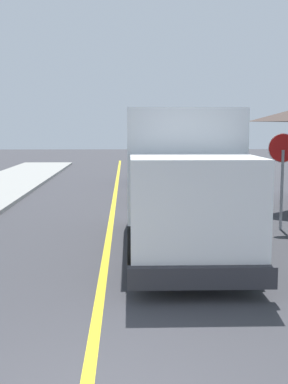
# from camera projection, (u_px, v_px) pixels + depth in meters

# --- Properties ---
(centre_line_yellow) EXTENTS (0.16, 56.00, 0.01)m
(centre_line_yellow) POSITION_uv_depth(u_px,v_px,m) (111.00, 224.00, 14.65)
(centre_line_yellow) COLOR gold
(centre_line_yellow) RESTS_ON ground
(box_truck) EXTENTS (2.45, 7.20, 3.20)m
(box_truck) POSITION_uv_depth(u_px,v_px,m) (179.00, 172.00, 11.71)
(box_truck) COLOR silver
(box_truck) RESTS_ON ground
(parked_car_near) EXTENTS (1.92, 4.45, 1.67)m
(parked_car_near) POSITION_uv_depth(u_px,v_px,m) (166.00, 180.00, 19.40)
(parked_car_near) COLOR silver
(parked_car_near) RESTS_ON ground
(parked_car_mid) EXTENTS (1.92, 4.45, 1.67)m
(parked_car_mid) POSITION_uv_depth(u_px,v_px,m) (154.00, 168.00, 25.32)
(parked_car_mid) COLOR #2D4793
(parked_car_mid) RESTS_ON ground
(stop_sign) EXTENTS (0.80, 0.10, 2.65)m
(stop_sign) POSITION_uv_depth(u_px,v_px,m) (282.00, 163.00, 13.71)
(stop_sign) COLOR gray
(stop_sign) RESTS_ON ground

